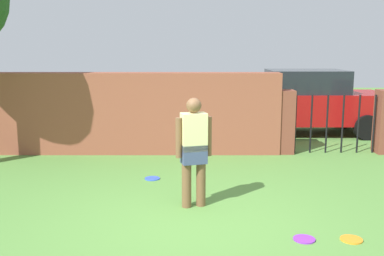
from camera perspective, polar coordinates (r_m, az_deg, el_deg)
ground_plane at (r=6.18m, az=-0.26°, el=-11.96°), size 40.00×40.00×0.00m
brick_wall at (r=10.02m, az=-8.77°, el=1.86°), size 6.89×0.50×1.78m
person at (r=6.54m, az=0.24°, el=-2.45°), size 0.52×0.31×1.62m
fence_gate at (r=10.42m, az=17.64°, el=0.76°), size 2.72×0.44×1.40m
car at (r=12.51m, az=14.15°, el=3.21°), size 4.22×1.95×1.72m
frisbee_orange at (r=6.01m, az=19.53°, el=-13.15°), size 0.27×0.27×0.02m
frisbee_blue at (r=8.14m, az=-5.03°, el=-6.38°), size 0.27×0.27×0.02m
frisbee_purple at (r=5.86m, az=14.02°, el=-13.49°), size 0.27×0.27×0.02m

